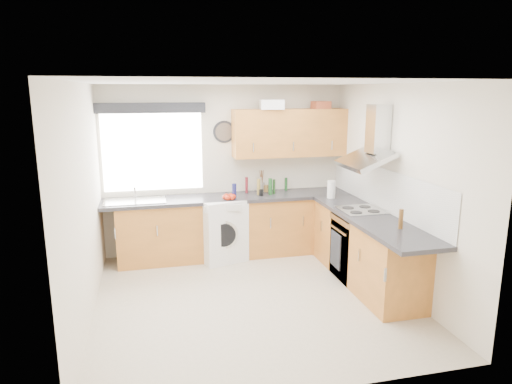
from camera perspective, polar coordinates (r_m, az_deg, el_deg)
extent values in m
plane|color=beige|center=(5.56, -0.49, -13.15)|extent=(3.60, 3.60, 0.00)
cube|color=white|center=(5.01, -0.55, 13.55)|extent=(3.60, 3.60, 0.02)
cube|color=silver|center=(6.88, -3.86, 2.79)|extent=(3.60, 0.02, 2.50)
cube|color=silver|center=(3.48, 6.15, -7.03)|extent=(3.60, 0.02, 2.50)
cube|color=silver|center=(5.07, -20.78, -1.54)|extent=(0.02, 3.60, 2.50)
cube|color=silver|center=(5.81, 17.07, 0.44)|extent=(0.02, 3.60, 2.50)
cube|color=white|center=(6.73, -12.77, 4.88)|extent=(1.40, 0.02, 1.10)
cube|color=black|center=(6.59, -13.02, 10.21)|extent=(1.50, 0.18, 0.14)
cube|color=white|center=(6.07, 15.53, 0.37)|extent=(0.01, 3.00, 0.54)
cube|color=#A86729|center=(6.77, -4.19, -4.51)|extent=(3.00, 0.58, 0.86)
cube|color=#A86729|center=(7.18, 8.55, -3.62)|extent=(0.60, 0.60, 0.86)
cube|color=#A86729|center=(6.02, 13.44, -7.05)|extent=(0.58, 2.10, 0.86)
cube|color=#26262A|center=(6.66, -3.39, -0.73)|extent=(3.60, 0.62, 0.05)
cube|color=#26262A|center=(5.75, 14.25, -3.26)|extent=(0.62, 2.42, 0.05)
cube|color=black|center=(6.14, 12.73, -6.66)|extent=(0.56, 0.58, 0.85)
cube|color=#BABCBD|center=(6.00, 12.95, -2.22)|extent=(0.52, 0.52, 0.01)
cube|color=#A86729|center=(6.86, 4.23, 7.39)|extent=(1.70, 0.35, 0.70)
cube|color=white|center=(6.66, -4.46, -4.61)|extent=(0.76, 0.74, 0.91)
cylinder|color=black|center=(6.78, -3.98, 7.50)|extent=(0.33, 0.04, 0.33)
cube|color=white|center=(6.65, 1.98, 10.87)|extent=(0.36, 0.28, 0.14)
cube|color=#9D4326|center=(6.92, 8.11, 10.71)|extent=(0.26, 0.23, 0.11)
cylinder|color=gray|center=(6.94, 0.69, 0.61)|extent=(0.12, 0.12, 0.13)
cylinder|color=white|center=(6.59, 9.39, 0.32)|extent=(0.13, 0.13, 0.25)
cylinder|color=beige|center=(6.86, 0.57, 0.68)|extent=(0.04, 0.04, 0.18)
cylinder|color=maroon|center=(6.84, -1.18, 0.88)|extent=(0.04, 0.04, 0.24)
cylinder|color=black|center=(6.64, 0.64, -0.09)|extent=(0.06, 0.06, 0.10)
cylinder|color=gray|center=(6.86, 0.50, 0.89)|extent=(0.04, 0.04, 0.23)
cylinder|color=#171A50|center=(6.51, -2.74, 0.14)|extent=(0.06, 0.06, 0.21)
cylinder|color=#1D5122|center=(7.04, 3.77, 1.00)|extent=(0.04, 0.04, 0.20)
cylinder|color=olive|center=(6.92, 1.26, 0.45)|extent=(0.07, 0.07, 0.10)
cylinder|color=olive|center=(6.70, 0.34, 0.65)|extent=(0.05, 0.05, 0.24)
cylinder|color=#1B4D1F|center=(6.72, 1.81, 0.68)|extent=(0.06, 0.06, 0.24)
cylinder|color=#1A3E16|center=(6.78, 2.27, 0.68)|extent=(0.04, 0.04, 0.22)
cylinder|color=brown|center=(5.31, 17.66, -3.24)|extent=(0.05, 0.05, 0.22)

